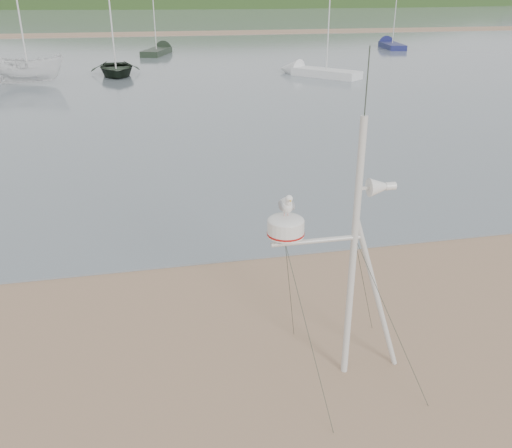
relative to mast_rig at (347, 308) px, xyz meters
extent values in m
plane|color=#8E6C52|center=(-3.60, 0.06, -1.18)|extent=(560.00, 560.00, 0.00)
cube|color=slate|center=(-3.60, 132.06, -1.16)|extent=(560.00, 256.00, 0.04)
cube|color=#8E6C52|center=(-3.60, 70.06, -1.10)|extent=(560.00, 7.00, 0.07)
ellipsoid|color=#1E3515|center=(36.40, 235.06, -23.18)|extent=(400.00, 180.00, 80.00)
cylinder|color=beige|center=(0.06, 0.05, 0.83)|extent=(0.10, 0.10, 4.01)
cylinder|color=beige|center=(0.49, 0.05, 0.13)|extent=(0.93, 0.08, 2.63)
cylinder|color=beige|center=(-0.49, 0.05, 1.13)|extent=(1.30, 0.07, 0.07)
cylinder|color=#2D382D|center=(0.06, 0.05, 3.24)|extent=(0.02, 0.02, 0.90)
cube|color=beige|center=(-0.94, 0.05, 1.21)|extent=(0.16, 0.16, 0.09)
cylinder|color=silver|center=(-0.94, 0.05, 1.36)|extent=(0.50, 0.50, 0.22)
cylinder|color=#AF0F0C|center=(-0.94, 0.05, 1.29)|extent=(0.51, 0.51, 0.03)
ellipsoid|color=silver|center=(-0.94, 0.05, 1.47)|extent=(0.50, 0.50, 0.14)
cone|color=silver|center=(0.34, 0.05, 1.85)|extent=(0.26, 0.26, 0.26)
cylinder|color=silver|center=(0.52, 0.05, 1.85)|extent=(0.14, 0.11, 0.11)
cube|color=beige|center=(0.16, 0.05, 1.85)|extent=(0.20, 0.04, 0.04)
cylinder|color=tan|center=(-0.97, 0.05, 1.58)|extent=(0.01, 0.01, 0.07)
cylinder|color=tan|center=(-0.92, 0.05, 1.58)|extent=(0.01, 0.01, 0.07)
ellipsoid|color=white|center=(-0.94, 0.05, 1.69)|extent=(0.17, 0.27, 0.20)
ellipsoid|color=gray|center=(-1.02, 0.04, 1.70)|extent=(0.05, 0.22, 0.13)
ellipsoid|color=gray|center=(-0.87, 0.04, 1.70)|extent=(0.05, 0.22, 0.13)
cone|color=white|center=(-0.94, 0.19, 1.67)|extent=(0.09, 0.08, 0.09)
ellipsoid|color=white|center=(-0.94, -0.05, 1.78)|extent=(0.08, 0.08, 0.12)
sphere|color=white|center=(-0.94, -0.08, 1.83)|extent=(0.10, 0.10, 0.10)
cone|color=gold|center=(-0.94, -0.13, 1.83)|extent=(0.02, 0.05, 0.02)
imported|color=black|center=(-4.06, 32.79, 1.23)|extent=(3.43, 1.17, 4.74)
imported|color=silver|center=(-9.29, 30.52, 1.14)|extent=(2.05, 2.02, 4.55)
cube|color=silver|center=(9.76, 29.19, -0.89)|extent=(4.17, 4.63, 0.50)
cone|color=silver|center=(7.84, 31.54, -0.89)|extent=(2.22, 2.24, 1.52)
cylinder|color=beige|center=(9.76, 29.19, 1.97)|extent=(0.08, 0.08, 5.21)
cube|color=black|center=(-0.78, 45.18, -0.89)|extent=(3.09, 5.18, 0.50)
cone|color=black|center=(0.24, 48.17, -0.89)|extent=(2.05, 2.14, 1.58)
cylinder|color=beige|center=(-0.78, 45.18, 2.08)|extent=(0.08, 0.08, 5.43)
cube|color=#161A4E|center=(22.37, 45.87, -0.89)|extent=(2.46, 5.20, 0.50)
cone|color=#161A4E|center=(22.94, 49.01, -0.89)|extent=(1.88, 2.00, 1.60)
cylinder|color=beige|center=(22.37, 45.87, 2.11)|extent=(0.08, 0.08, 5.49)
camera|label=1|loc=(-2.74, -6.37, 4.32)|focal=38.00mm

